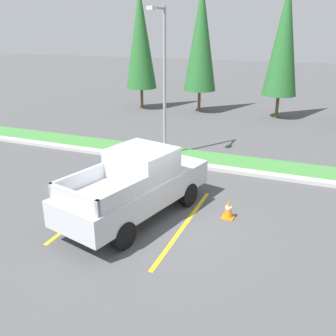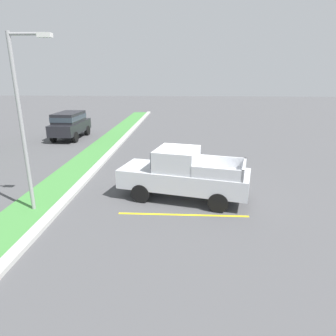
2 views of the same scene
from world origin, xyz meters
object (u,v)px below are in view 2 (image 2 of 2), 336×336
traffic_cone (165,171)px  pickup_truck_main (183,174)px  suv_distant (70,123)px  street_light (24,113)px

traffic_cone → pickup_truck_main: bearing=-161.2°
suv_distant → pickup_truck_main: bearing=-141.9°
street_light → traffic_cone: size_ratio=10.44×
street_light → suv_distant: bearing=15.4°
traffic_cone → street_light: bearing=131.7°
pickup_truck_main → suv_distant: bearing=38.1°
traffic_cone → suv_distant: bearing=42.4°
pickup_truck_main → street_light: (-1.45, 5.46, 2.63)m
pickup_truck_main → traffic_cone: size_ratio=9.20×
pickup_truck_main → traffic_cone: bearing=18.8°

